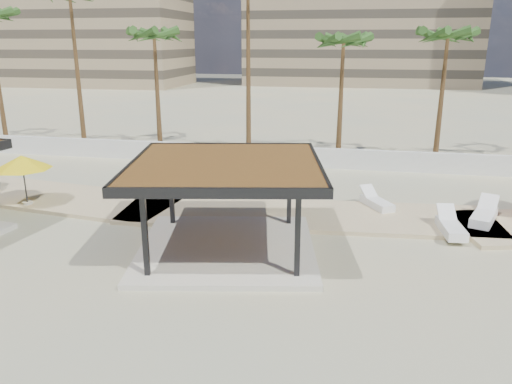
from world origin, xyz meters
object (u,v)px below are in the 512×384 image
lounger_d (484,216)px  lounger_b (451,227)px  pavilion_central (226,198)px  lounger_a (159,186)px  lounger_c (376,202)px

lounger_d → lounger_b: bearing=157.1°
pavilion_central → lounger_a: bearing=118.5°
lounger_a → lounger_d: 15.08m
lounger_a → lounger_c: (10.67, -0.66, -0.00)m
lounger_b → lounger_c: (-2.74, 2.69, -0.02)m
lounger_b → pavilion_central: bearing=104.3°
lounger_a → lounger_d: size_ratio=0.87×
lounger_c → lounger_d: (4.30, -1.11, 0.03)m
lounger_b → lounger_d: bearing=-50.4°
pavilion_central → lounger_b: 8.92m
pavilion_central → lounger_a: size_ratio=3.59×
lounger_c → lounger_d: lounger_d is taller
pavilion_central → lounger_c: size_ratio=3.68×
lounger_b → lounger_d: lounger_d is taller
pavilion_central → lounger_b: bearing=9.4°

